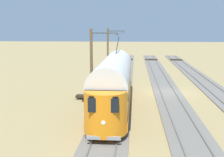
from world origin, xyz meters
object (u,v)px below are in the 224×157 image
object	(u,v)px
catenary_pole_foreground	(108,49)
catenary_pole_mid_near	(92,61)
spare_tie_stack	(89,96)
vintage_streetcar	(114,81)

from	to	relation	value
catenary_pole_foreground	catenary_pole_mid_near	xyz separation A→B (m)	(0.00, 17.11, 0.00)
catenary_pole_mid_near	spare_tie_stack	xyz separation A→B (m)	(0.12, 1.59, -3.14)
catenary_pole_foreground	vintage_streetcar	bearing A→B (deg)	96.54
catenary_pole_mid_near	spare_tie_stack	world-z (taller)	catenary_pole_mid_near
vintage_streetcar	catenary_pole_mid_near	size ratio (longest dim) A/B	2.57
catenary_pole_foreground	catenary_pole_mid_near	distance (m)	17.11
catenary_pole_foreground	spare_tie_stack	world-z (taller)	catenary_pole_foreground
vintage_streetcar	catenary_pole_foreground	bearing A→B (deg)	-83.46
vintage_streetcar	spare_tie_stack	xyz separation A→B (m)	(2.57, -2.69, -1.99)
catenary_pole_foreground	spare_tie_stack	xyz separation A→B (m)	(0.12, 18.70, -3.14)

